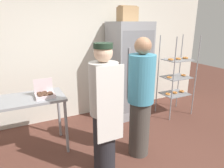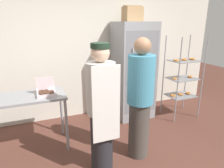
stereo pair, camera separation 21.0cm
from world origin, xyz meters
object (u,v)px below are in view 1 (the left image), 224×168
at_px(baking_rack, 176,77).
at_px(cardboard_storage_box, 127,14).
at_px(refrigerator, 129,71).
at_px(person_baker, 104,109).
at_px(donut_box, 45,94).
at_px(person_customer, 141,99).

distance_m(baking_rack, cardboard_storage_box, 1.66).
bearing_deg(cardboard_storage_box, baking_rack, -25.65).
height_order(refrigerator, person_baker, refrigerator).
height_order(baking_rack, person_baker, person_baker).
distance_m(refrigerator, person_baker, 1.80).
xyz_separation_m(donut_box, person_baker, (0.61, -0.76, -0.05)).
bearing_deg(donut_box, person_baker, -51.13).
bearing_deg(person_baker, baking_rack, 24.21).
relative_size(baking_rack, cardboard_storage_box, 4.81).
xyz_separation_m(donut_box, cardboard_storage_box, (1.76, 0.66, 1.16)).
xyz_separation_m(baking_rack, person_baker, (-2.12, -0.95, 0.06)).
bearing_deg(refrigerator, cardboard_storage_box, 118.70).
bearing_deg(baking_rack, refrigerator, 156.28).
bearing_deg(refrigerator, baking_rack, -23.72).
relative_size(refrigerator, donut_box, 7.18).
relative_size(donut_box, person_baker, 0.16).
bearing_deg(baking_rack, donut_box, -176.01).
distance_m(donut_box, person_baker, 0.98).
bearing_deg(person_baker, refrigerator, 49.42).
bearing_deg(person_customer, refrigerator, 66.43).
xyz_separation_m(baking_rack, cardboard_storage_box, (-0.97, 0.47, 1.27)).
bearing_deg(refrigerator, donut_box, -161.24).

